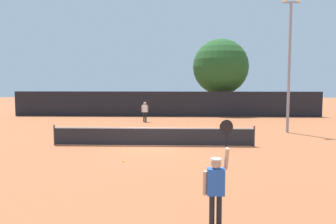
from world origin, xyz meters
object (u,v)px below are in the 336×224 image
(player_serving, at_px, (216,183))
(large_tree, at_px, (221,67))
(tennis_ball, at_px, (123,161))
(light_pole, at_px, (289,58))
(player_receiving, at_px, (145,110))
(parked_car_near, at_px, (106,103))

(player_serving, relative_size, large_tree, 0.31)
(tennis_ball, distance_m, light_pole, 13.81)
(player_receiving, bearing_deg, parked_car_near, -64.94)
(player_serving, bearing_deg, light_pole, 67.42)
(light_pole, xyz_separation_m, parked_car_near, (-16.50, 19.41, -4.16))
(player_serving, xyz_separation_m, large_tree, (3.43, 28.76, 3.91))
(player_serving, xyz_separation_m, light_pole, (6.30, 15.15, 3.86))
(player_serving, height_order, light_pole, light_pole)
(player_serving, xyz_separation_m, player_receiving, (-3.82, 20.91, -0.05))
(tennis_ball, height_order, light_pole, light_pole)
(tennis_ball, xyz_separation_m, parked_car_near, (-7.03, 28.18, 0.74))
(tennis_ball, height_order, parked_car_near, parked_car_near)
(light_pole, bearing_deg, parked_car_near, 130.36)
(player_receiving, bearing_deg, large_tree, -132.72)
(player_serving, distance_m, large_tree, 29.22)
(tennis_ball, xyz_separation_m, light_pole, (9.47, 8.77, 4.90))
(player_serving, height_order, large_tree, large_tree)
(player_serving, bearing_deg, tennis_ball, 116.46)
(parked_car_near, bearing_deg, tennis_ball, -84.41)
(player_serving, xyz_separation_m, parked_car_near, (-10.20, 34.56, -0.30))
(large_tree, xyz_separation_m, parked_car_near, (-13.63, 5.80, -4.21))
(parked_car_near, bearing_deg, player_receiving, -73.36)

